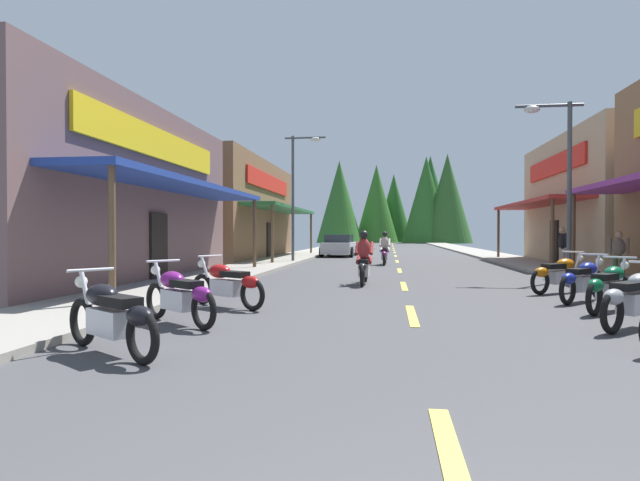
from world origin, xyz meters
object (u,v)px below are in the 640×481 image
object	(u,v)px
motorcycle_parked_right_5	(559,274)
streetlamp_left	(299,181)
motorcycle_parked_right_2	(634,298)
motorcycle_parked_right_4	(583,280)
rider_cruising_trailing	(385,251)
pedestrian_by_shop	(562,245)
pedestrian_browsing	(619,252)
streetlamp_right	(559,163)
motorcycle_parked_left_1	(179,295)
parked_car_curbside	(339,246)
motorcycle_parked_left_0	(111,315)
motorcycle_parked_left_2	(227,283)
rider_cruising_lead	(364,262)
motorcycle_parked_right_3	(609,286)

from	to	relation	value
motorcycle_parked_right_5	streetlamp_left	bearing A→B (deg)	89.59
motorcycle_parked_right_2	motorcycle_parked_right_5	distance (m)	4.82
motorcycle_parked_right_4	rider_cruising_trailing	bearing A→B (deg)	62.10
pedestrian_by_shop	pedestrian_browsing	world-z (taller)	pedestrian_by_shop
streetlamp_right	motorcycle_parked_right_4	xyz separation A→B (m)	(-1.11, -5.23, -3.20)
motorcycle_parked_right_5	pedestrian_browsing	xyz separation A→B (m)	(2.95, 3.78, 0.40)
motorcycle_parked_left_1	pedestrian_by_shop	bearing A→B (deg)	-89.98
parked_car_curbside	streetlamp_right	bearing A→B (deg)	-149.76
motorcycle_parked_left_0	motorcycle_parked_left_2	world-z (taller)	same
rider_cruising_lead	motorcycle_parked_right_3	bearing A→B (deg)	-132.43
rider_cruising_lead	parked_car_curbside	world-z (taller)	rider_cruising_lead
rider_cruising_trailing	parked_car_curbside	size ratio (longest dim) A/B	0.49
streetlamp_left	motorcycle_parked_left_1	world-z (taller)	streetlamp_left
motorcycle_parked_right_2	pedestrian_browsing	world-z (taller)	pedestrian_browsing
rider_cruising_lead	parked_car_curbside	distance (m)	17.93
motorcycle_parked_left_1	rider_cruising_trailing	xyz separation A→B (m)	(3.18, 16.28, 0.17)
motorcycle_parked_left_1	rider_cruising_trailing	world-z (taller)	rider_cruising_trailing
motorcycle_parked_left_0	motorcycle_parked_left_2	bearing A→B (deg)	-58.92
motorcycle_parked_left_1	motorcycle_parked_right_3	bearing A→B (deg)	-125.38
rider_cruising_lead	rider_cruising_trailing	distance (m)	9.35
motorcycle_parked_right_5	motorcycle_parked_right_2	bearing A→B (deg)	-131.44
streetlamp_right	motorcycle_parked_left_1	distance (m)	12.88
streetlamp_right	pedestrian_by_shop	world-z (taller)	streetlamp_right
pedestrian_by_shop	parked_car_curbside	world-z (taller)	pedestrian_by_shop
motorcycle_parked_right_4	motorcycle_parked_left_0	bearing A→B (deg)	170.82
motorcycle_parked_right_2	streetlamp_left	bearing A→B (deg)	72.66
rider_cruising_trailing	pedestrian_browsing	bearing A→B (deg)	-132.51
streetlamp_left	pedestrian_by_shop	world-z (taller)	streetlamp_left
pedestrian_browsing	rider_cruising_lead	bearing A→B (deg)	129.44
streetlamp_left	motorcycle_parked_right_2	size ratio (longest dim) A/B	3.92
motorcycle_parked_left_2	streetlamp_right	bearing A→B (deg)	-109.31
motorcycle_parked_right_2	rider_cruising_lead	distance (m)	7.80
streetlamp_right	motorcycle_parked_right_2	world-z (taller)	streetlamp_right
streetlamp_left	motorcycle_parked_left_1	distance (m)	17.59
motorcycle_parked_right_2	motorcycle_parked_left_1	world-z (taller)	same
motorcycle_parked_right_5	pedestrian_browsing	world-z (taller)	pedestrian_browsing
motorcycle_parked_left_0	pedestrian_browsing	bearing A→B (deg)	-99.70
streetlamp_left	parked_car_curbside	size ratio (longest dim) A/B	1.45
rider_cruising_lead	motorcycle_parked_right_5	bearing A→B (deg)	-106.71
motorcycle_parked_left_2	motorcycle_parked_left_1	bearing A→B (deg)	115.75
rider_cruising_lead	pedestrian_browsing	size ratio (longest dim) A/B	1.38
motorcycle_parked_left_0	rider_cruising_trailing	size ratio (longest dim) A/B	0.86
motorcycle_parked_right_3	rider_cruising_lead	world-z (taller)	rider_cruising_lead
motorcycle_parked_right_5	rider_cruising_lead	size ratio (longest dim) A/B	0.83
motorcycle_parked_right_3	rider_cruising_trailing	size ratio (longest dim) A/B	0.79
streetlamp_left	motorcycle_parked_right_5	distance (m)	15.06
motorcycle_parked_right_2	rider_cruising_lead	size ratio (longest dim) A/B	0.75
rider_cruising_lead	rider_cruising_trailing	world-z (taller)	same
motorcycle_parked_right_5	pedestrian_browsing	size ratio (longest dim) A/B	1.14
streetlamp_left	pedestrian_browsing	xyz separation A→B (m)	(11.60, -8.02, -3.21)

